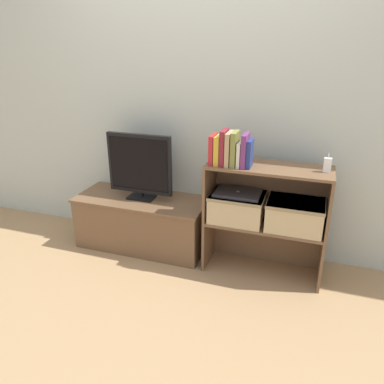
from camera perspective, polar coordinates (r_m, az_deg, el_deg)
ground_plane at (r=3.03m, az=-1.04°, el=-11.48°), size 16.00×16.00×0.00m
wall_back at (r=3.02m, az=2.01°, el=13.04°), size 10.00×0.05×2.40m
tv_stand at (r=3.26m, az=-7.51°, el=-4.53°), size 1.11×0.47×0.45m
tv at (r=3.07m, az=-7.99°, el=4.01°), size 0.55×0.14×0.55m
bookshelf_lower_tier at (r=2.97m, az=10.98°, el=-6.64°), size 0.88×0.34×0.41m
bookshelf_upper_tier at (r=2.79m, az=11.62°, el=1.13°), size 0.88×0.34×0.44m
book_crimson at (r=2.67m, az=3.21°, el=6.53°), size 0.03×0.14×0.21m
book_mustard at (r=2.66m, az=4.03°, el=6.40°), size 0.04×0.14×0.21m
book_maroon at (r=2.64m, az=4.88°, el=6.77°), size 0.03×0.15×0.25m
book_tan at (r=2.64m, az=5.68°, el=6.57°), size 0.03×0.16×0.24m
book_olive at (r=2.63m, az=6.53°, el=6.54°), size 0.04×0.15×0.24m
book_ivory at (r=2.63m, az=7.29°, el=5.72°), size 0.03×0.13×0.17m
book_plum at (r=2.61m, az=8.09°, el=6.28°), size 0.03×0.15×0.23m
book_navy at (r=2.61m, az=8.79°, el=5.78°), size 0.03×0.13×0.19m
baby_monitor at (r=2.66m, az=19.93°, el=3.89°), size 0.05×0.04×0.13m
storage_basket_left at (r=2.82m, az=6.91°, el=-2.11°), size 0.40×0.30×0.21m
storage_basket_right at (r=2.78m, az=15.43°, el=-3.20°), size 0.40×0.30×0.21m
laptop at (r=2.78m, az=7.01°, el=-0.14°), size 0.34×0.24×0.02m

